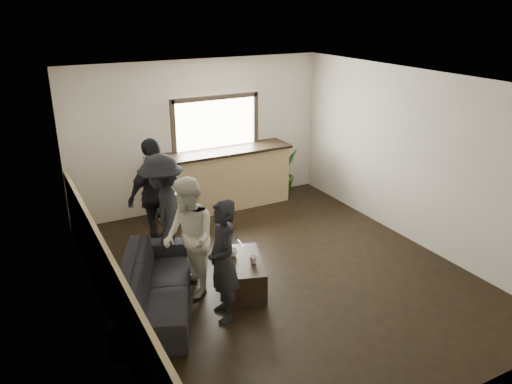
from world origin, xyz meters
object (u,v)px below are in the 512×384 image
person_a (223,261)px  person_d (155,194)px  bar_counter (222,176)px  cup_b (253,260)px  cup_a (232,252)px  person_c (163,213)px  coffee_table (242,274)px  sofa (156,284)px  potted_plant (285,173)px  person_b (189,238)px

person_a → person_d: person_d is taller
bar_counter → cup_b: 3.10m
cup_a → person_c: 1.20m
coffee_table → person_a: size_ratio=0.62×
cup_a → cup_b: bearing=-62.8°
sofa → person_c: (0.45, 0.96, 0.55)m
potted_plant → person_d: bearing=-162.7°
bar_counter → sofa: bar_counter is taller
person_b → person_d: 1.60m
bar_counter → cup_b: size_ratio=24.94×
bar_counter → cup_a: bar_counter is taller
potted_plant → person_a: 4.32m
sofa → cup_b: sofa is taller
bar_counter → person_b: bearing=-122.3°
person_c → person_d: bearing=-175.0°
coffee_table → person_c: size_ratio=0.56×
sofa → person_d: (0.56, 1.69, 0.58)m
sofa → cup_a: bearing=-66.0°
cup_a → person_d: 1.79m
coffee_table → potted_plant: bearing=49.6°
potted_plant → person_b: bearing=-140.0°
person_a → person_b: 0.74m
person_a → sofa: bearing=-125.2°
coffee_table → person_a: 0.91m
person_c → cup_b: bearing=47.3°
cup_a → person_c: (-0.67, 0.92, 0.39)m
potted_plant → person_b: person_b is taller
bar_counter → cup_b: bearing=-106.5°
person_c → person_b: bearing=17.7°
person_b → potted_plant: bearing=130.7°
cup_b → potted_plant: size_ratio=0.11×
cup_a → person_c: person_c is taller
cup_b → person_a: person_a is taller
cup_b → person_d: 2.13m
person_a → person_c: 1.61m
cup_b → person_d: bearing=110.3°
potted_plant → person_b: size_ratio=0.61×
cup_a → person_d: (-0.56, 1.65, 0.42)m
sofa → cup_b: (1.28, -0.27, 0.16)m
person_a → person_c: person_c is taller
person_b → person_c: bearing=-174.9°
coffee_table → potted_plant: size_ratio=0.98×
cup_b → person_a: bearing=-149.5°
bar_counter → person_b: 3.08m
bar_counter → person_a: size_ratio=1.71×
person_c → cup_a: bearing=49.4°
sofa → potted_plant: potted_plant is taller
cup_a → coffee_table: bearing=-70.9°
cup_b → potted_plant: potted_plant is taller
person_b → person_d: person_d is taller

